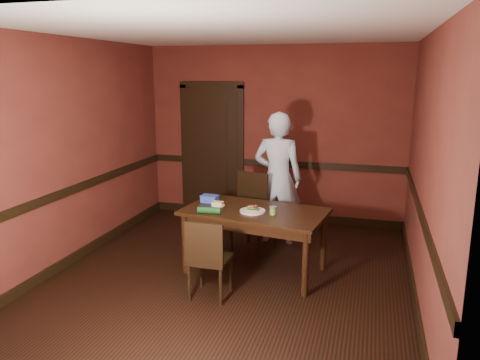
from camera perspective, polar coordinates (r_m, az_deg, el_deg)
The scene contains 22 objects.
floor at distance 5.52m, azimuth -1.02°, elevation -11.48°, with size 4.00×4.50×0.01m, color black.
ceiling at distance 5.04m, azimuth -1.15°, elevation 17.70°, with size 4.00×4.50×0.01m, color silver.
wall_back at distance 7.27m, azimuth 4.14°, elevation 5.52°, with size 4.00×0.02×2.70m, color maroon.
wall_front at distance 3.09m, azimuth -13.42°, elevation -4.91°, with size 4.00×0.02×2.70m, color maroon.
wall_left at distance 6.00m, azimuth -19.69°, elevation 3.25°, with size 0.02×4.50×2.70m, color maroon.
wall_right at distance 4.92m, azimuth 21.79°, elevation 1.10°, with size 0.02×4.50×2.70m, color maroon.
dado_back at distance 7.32m, azimuth 4.06°, elevation 2.02°, with size 4.00×0.03×0.10m, color black.
dado_left at distance 6.08m, azimuth -19.26°, elevation -0.94°, with size 0.03×4.50×0.10m, color black.
dado_right at distance 5.02m, azimuth 21.19°, elevation -3.91°, with size 0.03×4.50×0.10m, color black.
baseboard_back at distance 7.53m, azimuth 3.96°, elevation -4.28°, with size 4.00×0.03×0.12m, color black.
baseboard_left at distance 6.32m, azimuth -18.69°, elevation -8.35°, with size 0.03×4.50×0.12m, color black.
baseboard_right at distance 5.32m, azimuth 20.45°, elevation -12.62°, with size 0.03×4.50×0.12m, color black.
door at distance 7.54m, azimuth -3.41°, elevation 3.82°, with size 1.05×0.07×2.20m.
dining_table at distance 5.48m, azimuth 1.80°, elevation -7.43°, with size 1.60×0.90×0.75m, color black.
chair_far at distance 6.08m, azimuth 1.63°, elevation -4.11°, with size 0.47×0.47×1.00m, color black, non-canonical shape.
chair_near at distance 4.89m, azimuth -3.66°, elevation -9.39°, with size 0.40×0.40×0.85m, color black, non-canonical shape.
person at distance 6.34m, azimuth 4.62°, elevation 0.25°, with size 0.65×0.43×1.79m, color silver.
sandwich_plate at distance 5.28m, azimuth 1.55°, elevation -3.69°, with size 0.29×0.29×0.07m.
sauce_jar at distance 5.19m, azimuth 4.05°, elevation -3.72°, with size 0.08×0.08×0.09m.
cheese_saucer at distance 5.53m, azimuth -2.72°, elevation -2.94°, with size 0.16×0.16×0.05m.
food_tub at distance 5.68m, azimuth -3.72°, elevation -2.29°, with size 0.21×0.16×0.09m.
wrapped_veg at distance 5.23m, azimuth -3.78°, elevation -3.70°, with size 0.07×0.07×0.26m, color #16511C.
Camera 1 is at (1.48, -4.81, 2.28)m, focal length 35.00 mm.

